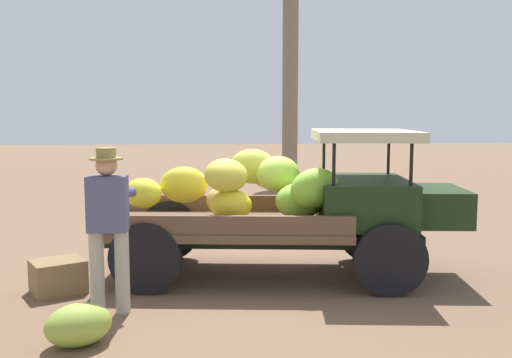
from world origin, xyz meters
TOP-DOWN VIEW (x-y plane):
  - ground_plane at (0.00, 0.00)m, footprint 60.00×60.00m
  - truck at (0.41, -0.33)m, footprint 4.57×2.10m
  - farmer at (-1.74, -1.57)m, footprint 0.53×0.46m
  - wooden_crate at (-2.47, -0.84)m, footprint 0.73×0.69m
  - loose_banana_bunch at (-1.88, -2.41)m, footprint 0.73×0.66m

SIDE VIEW (x-z plane):
  - ground_plane at x=0.00m, z-range 0.00..0.00m
  - wooden_crate at x=-2.47m, z-range 0.00..0.38m
  - loose_banana_bunch at x=-1.88m, z-range 0.00..0.39m
  - truck at x=0.41m, z-range -0.01..1.85m
  - farmer at x=-1.74m, z-range 0.12..1.85m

